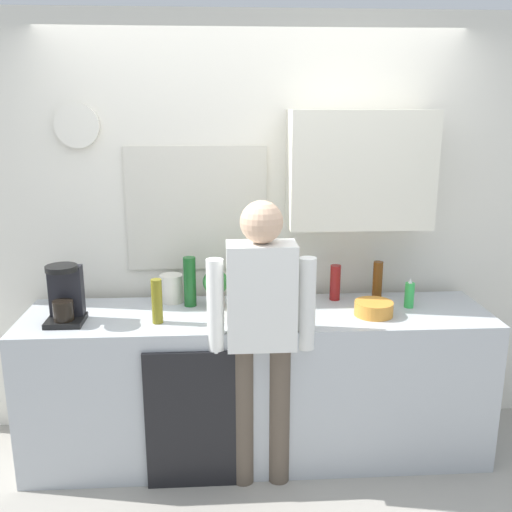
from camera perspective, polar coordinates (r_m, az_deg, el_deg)
The scene contains 17 objects.
ground_plane at distance 3.48m, azimuth 0.50°, elevation -21.41°, with size 8.00×8.00×0.00m, color #9E998E.
kitchen_counter at distance 3.50m, azimuth 0.16°, elevation -12.57°, with size 2.70×0.64×0.90m, color #B2B7BC.
dishwasher_panel at distance 3.23m, azimuth -5.90°, elevation -16.07°, with size 0.56×0.02×0.81m, color black.
back_wall_assembly at distance 3.59m, azimuth 0.96°, elevation 3.53°, with size 4.30×0.42×2.60m.
coffee_maker at distance 3.31m, azimuth -18.52°, elevation -3.84°, with size 0.20×0.20×0.33m.
bottle_amber_beer at distance 3.63m, azimuth 12.04°, elevation -2.31°, with size 0.06×0.06×0.23m, color brown.
bottle_dark_sauce at distance 3.63m, azimuth -19.16°, elevation -3.26°, with size 0.06×0.06×0.18m, color black.
bottle_olive_oil at distance 3.18m, azimuth -9.86°, elevation -4.47°, with size 0.06×0.06×0.25m, color olive.
bottle_green_wine at distance 3.41m, azimuth -6.63°, elevation -2.56°, with size 0.07×0.07×0.30m, color #195923.
bottle_red_vinegar at distance 3.54m, azimuth 7.90°, elevation -2.64°, with size 0.06×0.06×0.22m, color maroon.
bottle_clear_soda at distance 3.47m, azimuth 0.77°, elevation -2.33°, with size 0.09×0.09×0.28m, color #2D8C33.
cup_yellow_cup at distance 3.29m, azimuth -1.78°, elevation -5.11°, with size 0.07×0.07×0.09m, color yellow.
mixing_bowl at distance 3.34m, azimuth 11.67°, elevation -5.15°, with size 0.22×0.22×0.08m, color orange.
potted_plant at distance 3.38m, azimuth -4.07°, elevation -2.99°, with size 0.15×0.15×0.23m.
dish_soap at distance 3.51m, azimuth 15.06°, elevation -3.74°, with size 0.06×0.06×0.18m.
storage_canister at distance 3.52m, azimuth -8.43°, elevation -3.22°, with size 0.14×0.14×0.17m, color silver.
person_at_sink at distance 3.02m, azimuth 0.54°, elevation -6.71°, with size 0.57×0.22×1.60m.
Camera 1 is at (-0.20, -2.81, 2.05)m, focal length 40.08 mm.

